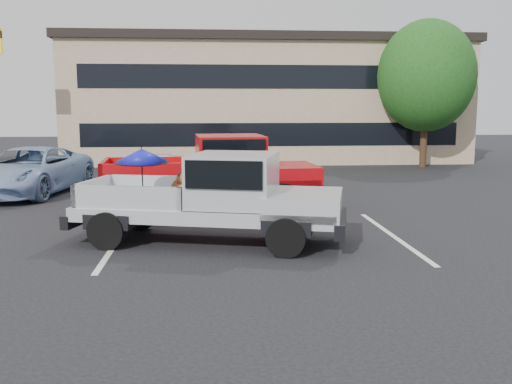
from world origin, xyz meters
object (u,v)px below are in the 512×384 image
silver_sedan (176,177)px  tree_right (426,76)px  blue_suv (29,171)px  tree_back (327,79)px  silver_pickup (223,193)px  red_pickup (223,169)px

silver_sedan → tree_right: bearing=-58.9°
tree_right → blue_suv: size_ratio=1.24×
tree_back → silver_sedan: 18.61m
tree_back → silver_pickup: bearing=-106.8°
silver_pickup → silver_sedan: size_ratio=1.48×
tree_back → blue_suv: bearing=-130.4°
tree_right → silver_sedan: tree_right is taller
tree_back → red_pickup: (-6.65, -18.31, -3.29)m
silver_pickup → red_pickup: bearing=102.9°
silver_sedan → blue_suv: blue_suv is taller
silver_pickup → silver_sedan: bearing=117.0°
blue_suv → red_pickup: bearing=-17.5°
tree_back → blue_suv: 20.17m
silver_sedan → blue_suv: size_ratio=0.74×
tree_back → red_pickup: size_ratio=1.12×
silver_sedan → silver_pickup: bearing=-173.4°
red_pickup → silver_pickup: bearing=-95.7°
silver_sedan → blue_suv: bearing=69.6°
silver_pickup → red_pickup: size_ratio=0.94×
silver_sedan → blue_suv: (-4.78, 1.24, 0.09)m
tree_right → silver_pickup: size_ratio=1.13×
silver_pickup → blue_suv: (-6.11, 7.24, -0.29)m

